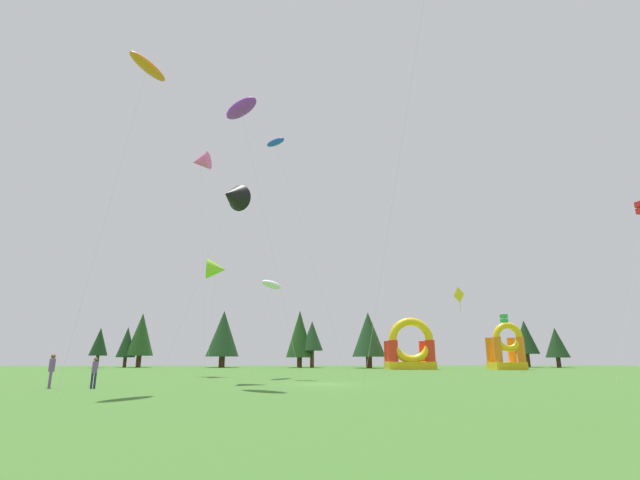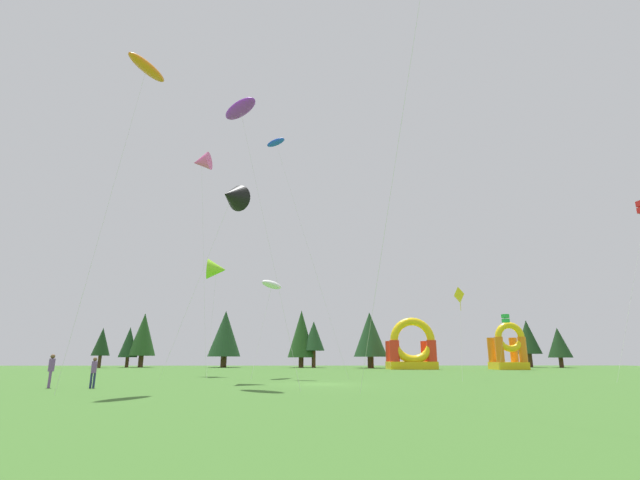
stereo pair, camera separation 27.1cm
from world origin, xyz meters
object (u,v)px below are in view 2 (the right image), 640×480
Objects in this scene: kite_lime_delta at (217,269)px; person_midfield at (51,368)px; kite_green_box at (505,318)px; person_left_edge at (94,370)px; inflatable_blue_arch at (412,351)px; kite_orange_parafoil at (147,68)px; kite_black_delta at (232,196)px; kite_yellow_diamond at (460,296)px; kite_purple_parafoil at (240,109)px; inflatable_red_slide at (508,351)px; kite_blue_parafoil at (276,143)px; kite_pink_delta at (202,162)px; kite_white_parafoil at (272,285)px.

kite_lime_delta is 18.15m from person_midfield.
kite_green_box is at bearing -76.92° from person_midfield.
inflatable_blue_arch is (25.46, 37.26, 1.41)m from person_left_edge.
kite_green_box is (33.22, 29.22, -12.83)m from kite_orange_parafoil.
kite_green_box is 36.99m from kite_black_delta.
kite_black_delta reaches higher than kite_lime_delta.
person_midfield is (-26.01, -9.36, -5.22)m from kite_yellow_diamond.
kite_black_delta is (4.25, 7.37, -5.65)m from kite_orange_parafoil.
kite_black_delta is 6.33m from kite_purple_parafoil.
kite_yellow_diamond is 1.11× the size of inflatable_red_slide.
kite_yellow_diamond is 19.36m from kite_black_delta.
kite_blue_parafoil is 1.13× the size of kite_orange_parafoil.
inflatable_blue_arch is at bearing 171.70° from inflatable_red_slide.
kite_black_delta is at bearing 104.52° from kite_purple_parafoil.
kite_purple_parafoil is (6.98, -17.11, -3.73)m from kite_pink_delta.
kite_black_delta is at bearing -65.91° from kite_pink_delta.
kite_orange_parafoil is at bearing -121.74° from inflatable_blue_arch.
kite_orange_parafoil is 18.34m from person_midfield.
kite_green_box is 3.67× the size of person_midfield.
inflatable_red_slide is at bearing 23.15° from person_left_edge.
kite_yellow_diamond is 29.83m from inflatable_red_slide.
inflatable_red_slide is (29.53, 23.41, -5.20)m from kite_white_parafoil.
kite_yellow_diamond reaches higher than person_midfield.
kite_yellow_diamond is 0.36× the size of kite_purple_parafoil.
kite_pink_delta is 17.30m from kite_black_delta.
inflatable_red_slide reaches higher than person_left_edge.
kite_white_parafoil reaches higher than kite_green_box.
kite_lime_delta is at bearing 160.56° from kite_blue_parafoil.
kite_white_parafoil is at bearing 66.50° from kite_black_delta.
kite_pink_delta is at bearing -166.68° from kite_green_box.
inflatable_blue_arch is at bearing 35.79° from person_left_edge.
kite_blue_parafoil is 11.52m from kite_purple_parafoil.
kite_green_box is 39.81m from kite_purple_parafoil.
kite_green_box is at bearing 41.33° from kite_orange_parafoil.
person_midfield is 53.60m from inflatable_red_slide.
kite_lime_delta is 40.93m from inflatable_red_slide.
kite_white_parafoil reaches higher than inflatable_blue_arch.
inflatable_red_slide is (38.19, 15.82, -19.78)m from kite_pink_delta.
kite_purple_parafoil is at bearing 36.38° from kite_orange_parafoil.
kite_purple_parafoil is at bearing -67.81° from kite_pink_delta.
kite_yellow_diamond is 0.65× the size of kite_lime_delta.
person_left_edge is 45.15m from inflatable_blue_arch.
kite_orange_parafoil is 3.17× the size of inflatable_red_slide.
kite_white_parafoil is 17.29m from person_midfield.
kite_orange_parafoil is (-6.73, -14.82, -2.47)m from kite_blue_parafoil.
kite_blue_parafoil is at bearing 81.92° from kite_purple_parafoil.
person_left_edge is 0.91× the size of person_midfield.
kite_green_box is (35.03, 8.30, -16.06)m from kite_pink_delta.
kite_black_delta is at bearing -73.08° from kite_lime_delta.
inflatable_red_slide is (31.21, 32.94, -16.05)m from kite_purple_parafoil.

